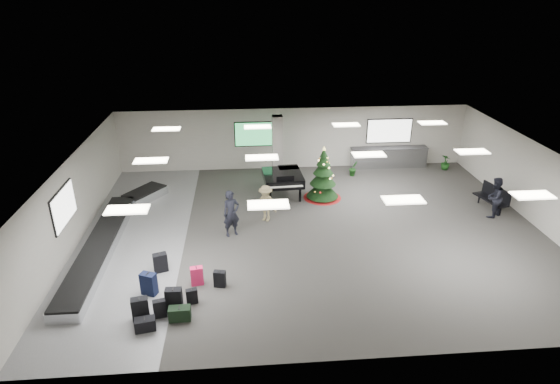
{
  "coord_description": "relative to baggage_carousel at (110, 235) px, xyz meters",
  "views": [
    {
      "loc": [
        -2.66,
        -16.16,
        9.0
      ],
      "look_at": [
        -1.25,
        1.0,
        1.28
      ],
      "focal_mm": 30.0,
      "sensor_mm": 36.0,
      "label": 1
    }
  ],
  "objects": [
    {
      "name": "traveler_b",
      "position": [
        6.01,
        1.11,
        0.56
      ],
      "size": [
        1.16,
        1.01,
        1.56
      ],
      "primitive_type": "imported",
      "rotation": [
        0.0,
        0.0,
        -0.54
      ],
      "color": "#9B8C60",
      "rests_on": "ground"
    },
    {
      "name": "suitcase_3",
      "position": [
        4.28,
        -3.37,
        0.07
      ],
      "size": [
        0.41,
        0.28,
        0.58
      ],
      "rotation": [
        0.0,
        0.0,
        -0.21
      ],
      "color": "black",
      "rests_on": "ground"
    },
    {
      "name": "service_counter",
      "position": [
        12.84,
        6.73,
        0.33
      ],
      "size": [
        4.05,
        0.65,
        1.08
      ],
      "color": "silver",
      "rests_on": "ground"
    },
    {
      "name": "navy_suitcase",
      "position": [
        2.08,
        -3.59,
        0.16
      ],
      "size": [
        0.56,
        0.45,
        0.77
      ],
      "rotation": [
        0.0,
        0.0,
        -0.41
      ],
      "color": "black",
      "rests_on": "ground"
    },
    {
      "name": "black_duffel",
      "position": [
        2.24,
        -5.3,
        -0.02
      ],
      "size": [
        0.63,
        0.42,
        0.4
      ],
      "rotation": [
        0.0,
        0.0,
        0.19
      ],
      "color": "black",
      "rests_on": "ground"
    },
    {
      "name": "baggage_carousel",
      "position": [
        0.0,
        0.0,
        0.0
      ],
      "size": [
        2.28,
        9.71,
        0.43
      ],
      "color": "silver",
      "rests_on": "ground"
    },
    {
      "name": "traveler_bench",
      "position": [
        15.47,
        0.69,
        0.66
      ],
      "size": [
        1.08,
        1.03,
        1.75
      ],
      "primitive_type": "imported",
      "rotation": [
        0.0,
        0.0,
        3.74
      ],
      "color": "black",
      "rests_on": "ground"
    },
    {
      "name": "ground",
      "position": [
        7.84,
        0.08,
        -0.21
      ],
      "size": [
        18.0,
        18.0,
        0.0
      ],
      "primitive_type": "plane",
      "color": "#3E3C39",
      "rests_on": "ground"
    },
    {
      "name": "christmas_tree",
      "position": [
        8.71,
        3.14,
        0.63
      ],
      "size": [
        1.73,
        1.73,
        2.47
      ],
      "color": "maroon",
      "rests_on": "ground"
    },
    {
      "name": "pink_suitcase",
      "position": [
        3.54,
        -3.19,
        0.11
      ],
      "size": [
        0.44,
        0.29,
        0.65
      ],
      "rotation": [
        0.0,
        0.0,
        0.16
      ],
      "color": "#E51D54",
      "rests_on": "ground"
    },
    {
      "name": "grand_piano",
      "position": [
        6.93,
        3.49,
        0.69
      ],
      "size": [
        1.85,
        2.3,
        1.26
      ],
      "rotation": [
        0.0,
        0.0,
        0.06
      ],
      "color": "black",
      "rests_on": "ground"
    },
    {
      "name": "bench",
      "position": [
        15.85,
        1.37,
        0.37
      ],
      "size": [
        0.94,
        1.71,
        1.03
      ],
      "rotation": [
        0.0,
        0.0,
        0.25
      ],
      "color": "black",
      "rests_on": "ground"
    },
    {
      "name": "suitcase_7",
      "position": [
        3.46,
        -4.17,
        0.03
      ],
      "size": [
        0.37,
        0.26,
        0.51
      ],
      "rotation": [
        0.0,
        0.0,
        0.24
      ],
      "color": "black",
      "rests_on": "ground"
    },
    {
      "name": "suitcase_8",
      "position": [
        2.25,
        -2.33,
        0.13
      ],
      "size": [
        0.52,
        0.4,
        0.7
      ],
      "rotation": [
        0.0,
        0.0,
        0.34
      ],
      "color": "black",
      "rests_on": "ground"
    },
    {
      "name": "suitcase_1",
      "position": [
        2.58,
        -4.75,
        0.07
      ],
      "size": [
        0.41,
        0.27,
        0.59
      ],
      "rotation": [
        0.0,
        0.0,
        0.23
      ],
      "color": "black",
      "rests_on": "ground"
    },
    {
      "name": "suitcase_0",
      "position": [
        2.97,
        -4.47,
        0.16
      ],
      "size": [
        0.49,
        0.29,
        0.77
      ],
      "rotation": [
        0.0,
        0.0,
        -0.04
      ],
      "color": "black",
      "rests_on": "ground"
    },
    {
      "name": "potted_plant_left",
      "position": [
        10.71,
        5.66,
        0.19
      ],
      "size": [
        0.55,
        0.5,
        0.81
      ],
      "primitive_type": "imported",
      "rotation": [
        0.0,
        0.0,
        0.4
      ],
      "color": "#183D13",
      "rests_on": "ground"
    },
    {
      "name": "traveler_a",
      "position": [
        4.63,
        0.0,
        0.72
      ],
      "size": [
        0.8,
        0.68,
        1.86
      ],
      "primitive_type": "imported",
      "rotation": [
        0.0,
        0.0,
        0.42
      ],
      "color": "black",
      "rests_on": "ground"
    },
    {
      "name": "potted_plant_right",
      "position": [
        15.72,
        6.1,
        0.19
      ],
      "size": [
        0.63,
        0.63,
        0.8
      ],
      "primitive_type": "imported",
      "rotation": [
        0.0,
        0.0,
        2.21
      ],
      "color": "#183D13",
      "rests_on": "ground"
    },
    {
      "name": "room_envelope",
      "position": [
        7.46,
        0.75,
        2.12
      ],
      "size": [
        18.02,
        14.02,
        3.21
      ],
      "color": "beige",
      "rests_on": "ground"
    },
    {
      "name": "green_duffel",
      "position": [
        3.17,
        -4.92,
        -0.0
      ],
      "size": [
        0.64,
        0.33,
        0.44
      ],
      "rotation": [
        0.0,
        0.0,
        0.02
      ],
      "color": "black",
      "rests_on": "ground"
    },
    {
      "name": "suitcase_5",
      "position": [
        2.04,
        -4.81,
        0.15
      ],
      "size": [
        0.52,
        0.35,
        0.74
      ],
      "rotation": [
        0.0,
        0.0,
        0.2
      ],
      "color": "black",
      "rests_on": "ground"
    }
  ]
}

